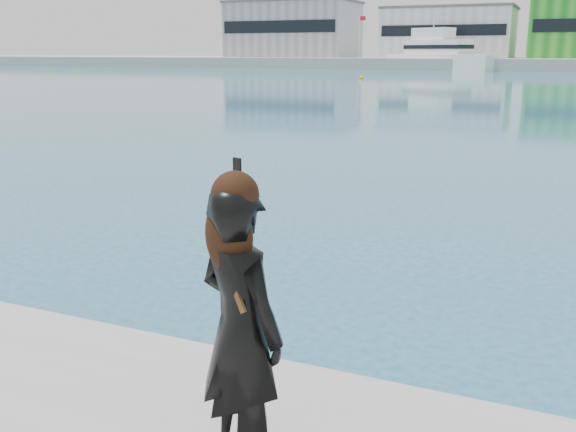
# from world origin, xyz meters

# --- Properties ---
(far_quay) EXTENTS (320.00, 40.00, 2.00)m
(far_quay) POSITION_xyz_m (0.00, 130.00, 1.00)
(far_quay) COLOR #9E9E99
(far_quay) RESTS_ON ground
(warehouse_grey_left) EXTENTS (26.52, 16.36, 11.50)m
(warehouse_grey_left) POSITION_xyz_m (-55.00, 127.98, 7.76)
(warehouse_grey_left) COLOR gray
(warehouse_grey_left) RESTS_ON far_quay
(warehouse_white) EXTENTS (24.48, 15.35, 9.50)m
(warehouse_white) POSITION_xyz_m (-22.00, 127.98, 6.76)
(warehouse_white) COLOR silver
(warehouse_white) RESTS_ON far_quay
(flagpole_left) EXTENTS (1.28, 0.16, 8.00)m
(flagpole_left) POSITION_xyz_m (-37.91, 121.00, 6.54)
(flagpole_left) COLOR silver
(flagpole_left) RESTS_ON far_quay
(motor_yacht) EXTENTS (20.90, 13.44, 9.50)m
(motor_yacht) POSITION_xyz_m (-20.91, 114.46, 2.67)
(motor_yacht) COLOR white
(motor_yacht) RESTS_ON ground
(buoy_far) EXTENTS (0.50, 0.50, 0.50)m
(buoy_far) POSITION_xyz_m (-22.25, 72.47, 0.00)
(buoy_far) COLOR yellow
(buoy_far) RESTS_ON ground
(woman) EXTENTS (0.76, 0.64, 1.88)m
(woman) POSITION_xyz_m (-0.31, -0.36, 1.75)
(woman) COLOR black
(woman) RESTS_ON near_quay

